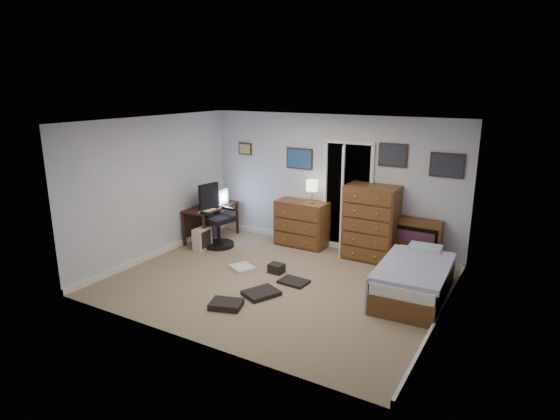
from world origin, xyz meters
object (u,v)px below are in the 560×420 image
object	(u,v)px
low_dresser	(302,223)
bed	(414,279)
tall_dresser	(371,223)
computer_desk	(208,213)
office_chair	(216,223)

from	to	relation	value
low_dresser	bed	bearing A→B (deg)	-25.11
tall_dresser	computer_desk	bearing A→B (deg)	-169.26
low_dresser	office_chair	bearing A→B (deg)	-148.16
office_chair	tall_dresser	size ratio (longest dim) A/B	0.90
bed	low_dresser	bearing A→B (deg)	151.53
computer_desk	office_chair	xyz separation A→B (m)	(0.40, -0.26, -0.07)
office_chair	bed	world-z (taller)	office_chair
computer_desk	bed	bearing A→B (deg)	-9.69
bed	tall_dresser	bearing A→B (deg)	130.16
bed	computer_desk	bearing A→B (deg)	169.31
tall_dresser	bed	world-z (taller)	tall_dresser
tall_dresser	bed	size ratio (longest dim) A/B	0.74
computer_desk	office_chair	world-z (taller)	office_chair
office_chair	tall_dresser	xyz separation A→B (m)	(2.79, 0.83, 0.21)
office_chair	bed	bearing A→B (deg)	5.78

